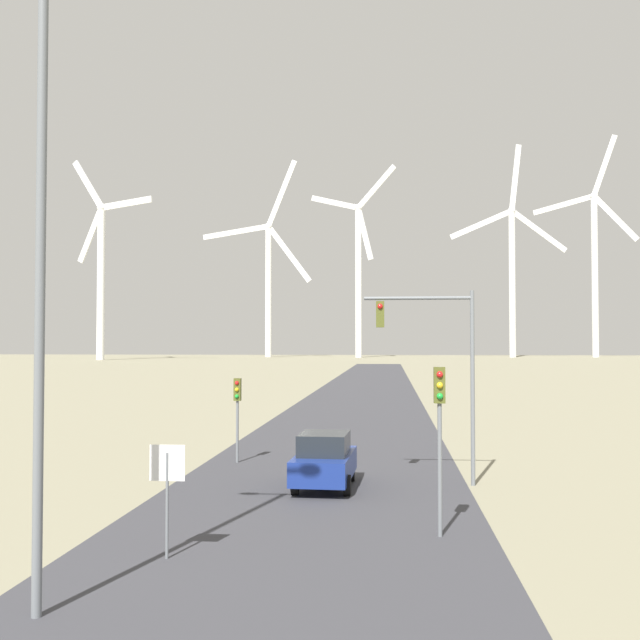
# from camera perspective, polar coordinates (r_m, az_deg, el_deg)

# --- Properties ---
(road_surface) EXTENTS (10.00, 240.00, 0.01)m
(road_surface) POSITION_cam_1_polar(r_m,az_deg,el_deg) (52.85, 2.70, -6.98)
(road_surface) COLOR #38383D
(road_surface) RESTS_ON ground
(streetlamp) EXTENTS (2.92, 0.32, 12.61)m
(streetlamp) POSITION_cam_1_polar(r_m,az_deg,el_deg) (14.42, -20.47, 9.61)
(streetlamp) COLOR slate
(streetlamp) RESTS_ON ground
(stop_sign_near) EXTENTS (0.81, 0.07, 2.53)m
(stop_sign_near) POSITION_cam_1_polar(r_m,az_deg,el_deg) (17.40, -11.56, -11.78)
(stop_sign_near) COLOR slate
(stop_sign_near) RESTS_ON ground
(traffic_light_post_near_left) EXTENTS (0.28, 0.34, 3.38)m
(traffic_light_post_near_left) POSITION_cam_1_polar(r_m,az_deg,el_deg) (30.48, -6.31, -6.12)
(traffic_light_post_near_left) COLOR slate
(traffic_light_post_near_left) RESTS_ON ground
(traffic_light_post_near_right) EXTENTS (0.28, 0.33, 4.21)m
(traffic_light_post_near_right) POSITION_cam_1_polar(r_m,az_deg,el_deg) (19.00, 9.10, -6.97)
(traffic_light_post_near_right) COLOR slate
(traffic_light_post_near_right) RESTS_ON ground
(traffic_light_mast_overhead) EXTENTS (3.74, 0.35, 6.59)m
(traffic_light_mast_overhead) POSITION_cam_1_polar(r_m,az_deg,el_deg) (25.76, 8.89, -2.23)
(traffic_light_mast_overhead) COLOR slate
(traffic_light_mast_overhead) RESTS_ON ground
(car_approaching) EXTENTS (1.98, 4.17, 1.83)m
(car_approaching) POSITION_cam_1_polar(r_m,az_deg,el_deg) (25.26, 0.34, -10.63)
(car_approaching) COLOR navy
(car_approaching) RESTS_ON ground
(wind_turbine_far_left) EXTENTS (26.39, 8.20, 58.08)m
(wind_turbine_far_left) POSITION_cam_1_polar(r_m,az_deg,el_deg) (222.86, -16.34, 3.94)
(wind_turbine_far_left) COLOR white
(wind_turbine_far_left) RESTS_ON ground
(wind_turbine_left) EXTENTS (39.42, 6.36, 68.26)m
(wind_turbine_left) POSITION_cam_1_polar(r_m,az_deg,el_deg) (260.55, -3.95, 3.53)
(wind_turbine_left) COLOR white
(wind_turbine_left) RESTS_ON ground
(wind_turbine_center) EXTENTS (29.49, 12.21, 63.86)m
(wind_turbine_center) POSITION_cam_1_polar(r_m,az_deg,el_deg) (252.28, 2.95, 4.08)
(wind_turbine_center) COLOR white
(wind_turbine_center) RESTS_ON ground
(wind_turbine_right) EXTENTS (39.95, 4.92, 72.55)m
(wind_turbine_right) POSITION_cam_1_polar(r_m,az_deg,el_deg) (262.36, 14.43, 4.00)
(wind_turbine_right) COLOR white
(wind_turbine_right) RESTS_ON ground
(wind_turbine_far_right) EXTENTS (31.44, 16.99, 75.20)m
(wind_turbine_far_right) POSITION_cam_1_polar(r_m,az_deg,el_deg) (271.83, 20.20, 4.38)
(wind_turbine_far_right) COLOR white
(wind_turbine_far_right) RESTS_ON ground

